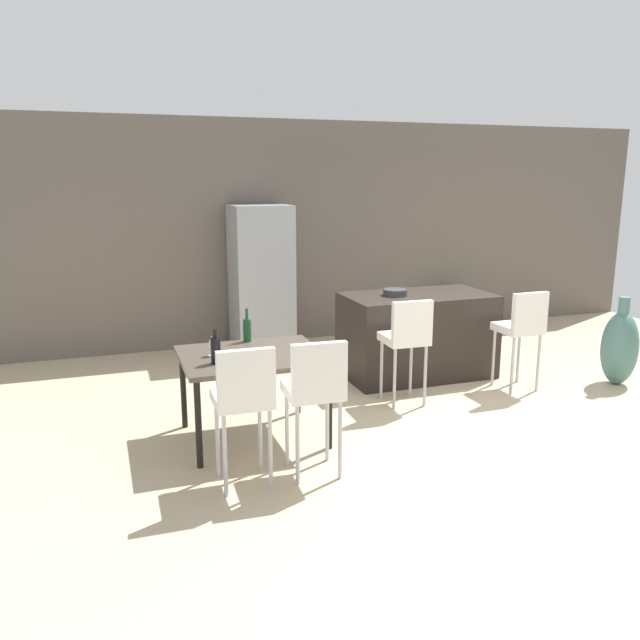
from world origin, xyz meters
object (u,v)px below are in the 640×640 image
at_px(bar_chair_left, 407,335).
at_px(wine_glass_middle, 211,341).
at_px(wine_bottle_corner, 216,350).
at_px(floor_vase, 620,347).
at_px(kitchen_island, 417,335).
at_px(potted_plant, 458,306).
at_px(wine_bottle_left, 247,329).
at_px(fruit_bowl, 395,292).
at_px(dining_chair_far, 315,386).
at_px(refrigerator, 261,279).
at_px(dining_chair_near, 244,394).
at_px(bar_chair_middle, 522,325).
at_px(dining_table, 252,362).

bearing_deg(bar_chair_left, wine_glass_middle, -172.80).
xyz_separation_m(wine_bottle_corner, floor_vase, (4.35, 0.28, -0.44)).
distance_m(kitchen_island, potted_plant, 2.20).
bearing_deg(wine_glass_middle, bar_chair_left, 7.20).
height_order(wine_bottle_left, fruit_bowl, wine_bottle_left).
bearing_deg(floor_vase, potted_plant, 98.34).
bearing_deg(fruit_bowl, wine_bottle_corner, -149.32).
relative_size(dining_chair_far, fruit_bowl, 4.05).
relative_size(refrigerator, potted_plant, 2.85).
distance_m(dining_chair_near, floor_vase, 4.40).
bearing_deg(wine_bottle_left, dining_chair_far, -80.73).
distance_m(kitchen_island, wine_bottle_corner, 2.80).
relative_size(bar_chair_left, fruit_bowl, 4.05).
xyz_separation_m(bar_chair_middle, dining_chair_far, (-2.63, -1.14, 0.00)).
relative_size(bar_chair_middle, wine_bottle_left, 3.49).
relative_size(bar_chair_middle, dining_chair_near, 1.00).
distance_m(bar_chair_left, wine_glass_middle, 1.93).
bearing_deg(potted_plant, bar_chair_middle, -107.05).
height_order(bar_chair_middle, potted_plant, bar_chair_middle).
height_order(kitchen_island, dining_chair_near, dining_chair_near).
distance_m(floor_vase, potted_plant, 2.63).
height_order(bar_chair_left, potted_plant, bar_chair_left).
distance_m(dining_chair_near, wine_bottle_corner, 0.70).
distance_m(wine_bottle_corner, refrigerator, 3.10).
bearing_deg(wine_bottle_left, bar_chair_middle, -2.47).
xyz_separation_m(wine_bottle_left, wine_glass_middle, (-0.38, -0.36, 0.01)).
xyz_separation_m(dining_chair_far, wine_glass_middle, (-0.59, 0.90, 0.17)).
bearing_deg(bar_chair_middle, refrigerator, 131.13).
bearing_deg(bar_chair_middle, fruit_bowl, 141.05).
xyz_separation_m(kitchen_island, dining_chair_near, (-2.40, -1.96, 0.24)).
height_order(dining_chair_far, wine_bottle_left, dining_chair_far).
bearing_deg(dining_chair_near, kitchen_island, 39.29).
bearing_deg(bar_chair_left, refrigerator, 108.44).
xyz_separation_m(kitchen_island, potted_plant, (1.50, 1.60, -0.08)).
xyz_separation_m(wine_glass_middle, floor_vase, (4.34, 0.06, -0.46)).
height_order(dining_chair_near, fruit_bowl, dining_chair_near).
relative_size(dining_table, wine_bottle_left, 3.90).
bearing_deg(floor_vase, dining_chair_near, -167.44).
distance_m(bar_chair_middle, dining_chair_far, 2.87).
distance_m(wine_glass_middle, refrigerator, 2.89).
relative_size(dining_chair_near, fruit_bowl, 4.05).
bearing_deg(potted_plant, floor_vase, -81.66).
relative_size(dining_chair_near, wine_bottle_left, 3.49).
distance_m(bar_chair_left, wine_bottle_left, 1.54).
height_order(wine_glass_middle, floor_vase, floor_vase).
distance_m(bar_chair_left, floor_vase, 2.46).
bearing_deg(dining_chair_far, wine_bottle_corner, 131.27).
xyz_separation_m(floor_vase, potted_plant, (-0.38, 2.61, -0.02)).
bearing_deg(kitchen_island, dining_table, -152.45).
bearing_deg(wine_glass_middle, fruit_bowl, 26.24).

